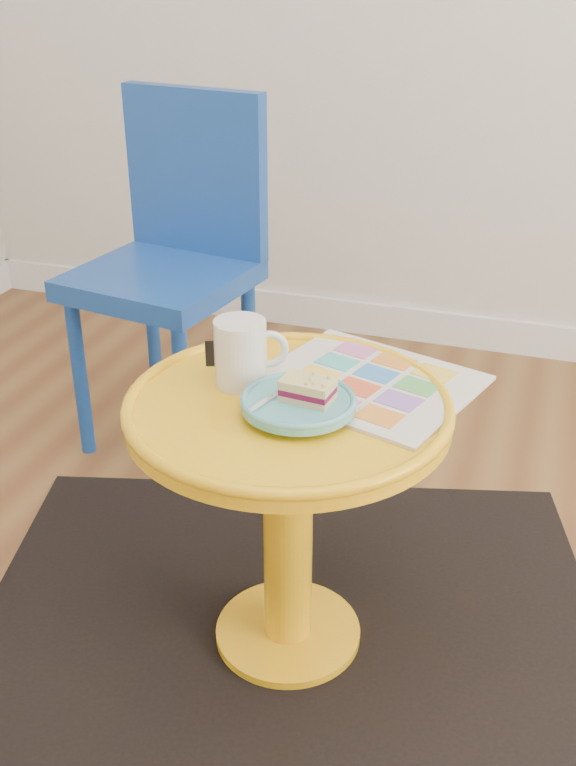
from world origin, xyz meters
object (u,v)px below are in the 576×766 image
(side_table, at_px, (288,477))
(mug, at_px, (242,351))
(newspaper, at_px, (367,382))
(plate, at_px, (298,404))
(chair, at_px, (175,250))

(side_table, relative_size, mug, 4.42)
(newspaper, relative_size, mug, 2.82)
(newspaper, xyz_separation_m, plate, (-0.09, -0.15, 0.02))
(plate, bearing_deg, side_table, 132.79)
(chair, relative_size, newspaper, 2.55)
(mug, xyz_separation_m, plate, (0.13, -0.08, -0.05))
(newspaper, bearing_deg, side_table, -116.97)
(chair, bearing_deg, plate, -42.78)
(mug, distance_m, plate, 0.16)
(side_table, height_order, plate, plate)
(mug, bearing_deg, plate, -52.64)
(plate, bearing_deg, newspaper, 59.95)
(newspaper, relative_size, plate, 1.88)
(side_table, bearing_deg, mug, 155.96)
(side_table, height_order, mug, mug)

